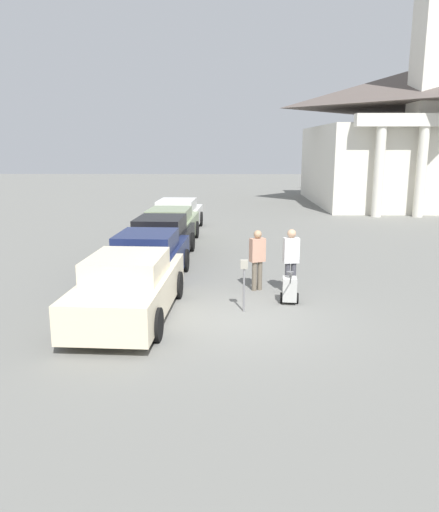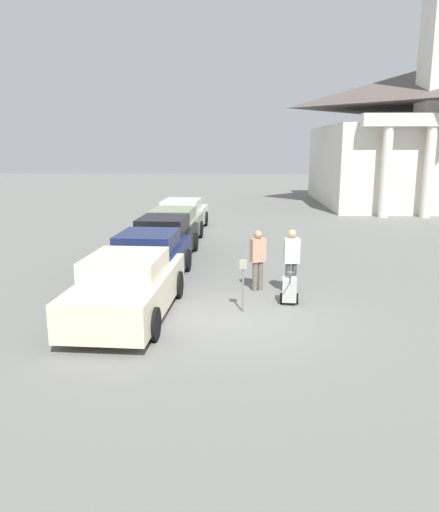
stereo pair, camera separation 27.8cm
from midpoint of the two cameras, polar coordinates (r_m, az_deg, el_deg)
name	(u,v)px [view 2 (the right image)]	position (r m, az deg, el deg)	size (l,w,h in m)	color
ground_plane	(235,320)	(11.87, 2.48, -7.27)	(120.00, 120.00, 0.00)	slate
parked_car_cream	(128,287)	(12.08, -9.75, -3.49)	(2.25, 5.00, 1.54)	beige
parked_car_navy	(149,259)	(14.88, -7.50, -0.34)	(2.17, 4.86, 1.55)	#19234C
parked_car_black	(164,240)	(17.87, -5.91, 1.85)	(2.16, 5.06, 1.56)	black
parked_car_sage	(174,227)	(20.64, -4.86, 3.31)	(2.18, 5.09, 1.51)	gray
parked_car_white	(182,216)	(23.80, -3.95, 4.55)	(2.24, 5.27, 1.52)	silver
parking_meter	(243,276)	(12.17, 3.34, -2.27)	(0.18, 0.09, 1.31)	slate
person_worker	(258,257)	(13.98, 4.97, -0.06)	(0.47, 0.37, 1.72)	#665B4C
person_supervisor	(291,257)	(13.75, 8.78, -0.14)	(0.45, 0.28, 1.80)	#3F3F47
equipment_cart	(289,289)	(13.04, 8.58, -3.78)	(0.49, 1.00, 1.00)	#B2B2AD
church	(414,126)	(36.92, 21.56, 13.62)	(12.07, 13.73, 24.79)	silver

